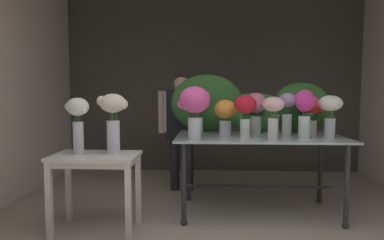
{
  "coord_description": "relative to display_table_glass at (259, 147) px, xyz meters",
  "views": [
    {
      "loc": [
        -0.05,
        -2.02,
        1.31
      ],
      "look_at": [
        -0.22,
        1.48,
        1.03
      ],
      "focal_mm": 32.96,
      "sensor_mm": 36.0,
      "label": 1
    }
  ],
  "objects": [
    {
      "name": "ground_plane",
      "position": [
        -0.48,
        0.18,
        -0.72
      ],
      "size": [
        8.43,
        8.43,
        0.0
      ],
      "primitive_type": "plane",
      "color": "#9E9384"
    },
    {
      "name": "wall_back",
      "position": [
        -0.48,
        2.1,
        0.78
      ],
      "size": [
        4.88,
        0.12,
        2.99
      ],
      "primitive_type": "cube",
      "color": "#4C4742",
      "rests_on": "ground"
    },
    {
      "name": "wall_left",
      "position": [
        -2.92,
        0.18,
        0.78
      ],
      "size": [
        0.12,
        3.95,
        2.99
      ],
      "primitive_type": "cube",
      "color": "beige",
      "rests_on": "ground"
    },
    {
      "name": "display_table_glass",
      "position": [
        0.0,
        0.0,
        0.0
      ],
      "size": [
        1.75,
        1.0,
        0.85
      ],
      "color": "#B2C7C7",
      "rests_on": "ground"
    },
    {
      "name": "side_table_white",
      "position": [
        -1.59,
        -0.56,
        -0.09
      ],
      "size": [
        0.79,
        0.52,
        0.73
      ],
      "color": "silver",
      "rests_on": "ground"
    },
    {
      "name": "florist",
      "position": [
        -0.9,
        0.83,
        0.22
      ],
      "size": [
        0.62,
        0.24,
        1.52
      ],
      "color": "#232328",
      "rests_on": "ground"
    },
    {
      "name": "foliage_backdrop",
      "position": [
        -0.06,
        0.38,
        0.42
      ],
      "size": [
        1.86,
        0.32,
        0.67
      ],
      "color": "#2D6028",
      "rests_on": "display_table_glass"
    },
    {
      "name": "vase_lilac_stock",
      "position": [
        0.3,
        0.08,
        0.4
      ],
      "size": [
        0.19,
        0.19,
        0.46
      ],
      "color": "silver",
      "rests_on": "display_table_glass"
    },
    {
      "name": "vase_sunset_ranunculus",
      "position": [
        -0.36,
        0.02,
        0.36
      ],
      "size": [
        0.25,
        0.24,
        0.38
      ],
      "color": "silver",
      "rests_on": "display_table_glass"
    },
    {
      "name": "vase_rosy_freesia",
      "position": [
        -0.02,
        0.21,
        0.41
      ],
      "size": [
        0.26,
        0.23,
        0.46
      ],
      "color": "silver",
      "rests_on": "display_table_glass"
    },
    {
      "name": "vase_fuchsia_carnations",
      "position": [
        -0.68,
        -0.33,
        0.46
      ],
      "size": [
        0.32,
        0.3,
        0.52
      ],
      "color": "silver",
      "rests_on": "display_table_glass"
    },
    {
      "name": "vase_ivory_roses",
      "position": [
        0.68,
        -0.15,
        0.41
      ],
      "size": [
        0.23,
        0.23,
        0.43
      ],
      "color": "silver",
      "rests_on": "display_table_glass"
    },
    {
      "name": "vase_crimson_snapdragons",
      "position": [
        -0.17,
        -0.18,
        0.41
      ],
      "size": [
        0.23,
        0.23,
        0.44
      ],
      "color": "silver",
      "rests_on": "display_table_glass"
    },
    {
      "name": "vase_coral_anemones",
      "position": [
        -0.67,
        0.21,
        0.45
      ],
      "size": [
        0.27,
        0.25,
        0.52
      ],
      "color": "silver",
      "rests_on": "display_table_glass"
    },
    {
      "name": "vase_magenta_tulips",
      "position": [
        0.4,
        -0.24,
        0.42
      ],
      "size": [
        0.23,
        0.19,
        0.49
      ],
      "color": "silver",
      "rests_on": "display_table_glass"
    },
    {
      "name": "vase_blush_lilies",
      "position": [
        0.09,
        -0.31,
        0.39
      ],
      "size": [
        0.21,
        0.21,
        0.42
      ],
      "color": "silver",
      "rests_on": "display_table_glass"
    },
    {
      "name": "vase_scarlet_dahlias",
      "position": [
        0.57,
        0.14,
        0.4
      ],
      "size": [
        0.31,
        0.31,
        0.41
      ],
      "color": "silver",
      "rests_on": "display_table_glass"
    },
    {
      "name": "vase_white_roses_tall",
      "position": [
        -1.75,
        -0.56,
        0.35
      ],
      "size": [
        0.22,
        0.21,
        0.53
      ],
      "color": "silver",
      "rests_on": "side_table_white"
    },
    {
      "name": "vase_cream_lisianthus_tall",
      "position": [
        -1.43,
        -0.51,
        0.37
      ],
      "size": [
        0.29,
        0.24,
        0.56
      ],
      "color": "silver",
      "rests_on": "side_table_white"
    }
  ]
}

